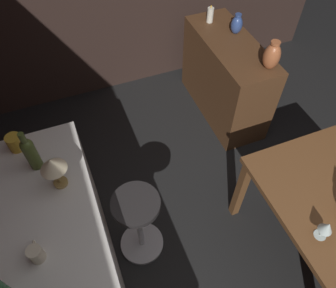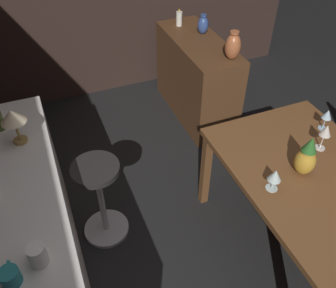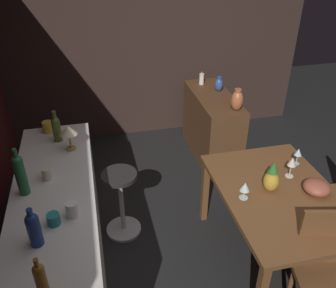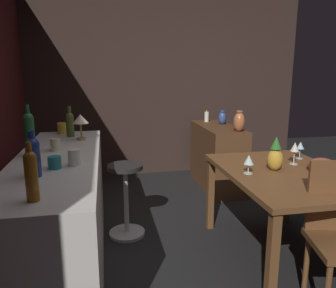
% 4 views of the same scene
% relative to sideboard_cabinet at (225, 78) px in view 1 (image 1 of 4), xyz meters
% --- Properties ---
extents(ground_plane, '(9.00, 9.00, 0.00)m').
position_rel_sideboard_cabinet_xyz_m(ground_plane, '(-1.73, 0.44, -0.41)').
color(ground_plane, black).
extents(sideboard_cabinet, '(1.10, 0.44, 0.82)m').
position_rel_sideboard_cabinet_xyz_m(sideboard_cabinet, '(0.00, 0.00, 0.00)').
color(sideboard_cabinet, '#56351E').
rests_on(sideboard_cabinet, ground_plane).
extents(bar_stool, '(0.34, 0.34, 0.69)m').
position_rel_sideboard_cabinet_xyz_m(bar_stool, '(-1.13, 1.27, -0.04)').
color(bar_stool, '#262323').
rests_on(bar_stool, ground_plane).
extents(wine_glass_center, '(0.08, 0.08, 0.15)m').
position_rel_sideboard_cabinet_xyz_m(wine_glass_center, '(-1.74, 0.36, 0.44)').
color(wine_glass_center, silver).
rests_on(wine_glass_center, dining_table).
extents(wine_bottle_olive, '(0.07, 0.07, 0.29)m').
position_rel_sideboard_cabinet_xyz_m(wine_bottle_olive, '(-0.79, 1.76, 0.62)').
color(wine_bottle_olive, '#475623').
rests_on(wine_bottle_olive, kitchen_counter).
extents(cup_cream, '(0.11, 0.07, 0.10)m').
position_rel_sideboard_cabinet_xyz_m(cup_cream, '(-1.36, 1.83, 0.54)').
color(cup_cream, beige).
rests_on(cup_cream, kitchen_counter).
extents(cup_mustard, '(0.13, 0.09, 0.11)m').
position_rel_sideboard_cabinet_xyz_m(cup_mustard, '(-0.61, 1.86, 0.54)').
color(cup_mustard, gold).
rests_on(cup_mustard, kitchen_counter).
extents(counter_lamp, '(0.15, 0.15, 0.23)m').
position_rel_sideboard_cabinet_xyz_m(counter_lamp, '(-0.97, 1.65, 0.67)').
color(counter_lamp, '#A58447').
rests_on(counter_lamp, kitchen_counter).
extents(pillar_candle_tall, '(0.06, 0.06, 0.16)m').
position_rel_sideboard_cabinet_xyz_m(pillar_candle_tall, '(0.37, 0.04, 0.48)').
color(pillar_candle_tall, white).
rests_on(pillar_candle_tall, sideboard_cabinet).
extents(vase_copper, '(0.14, 0.14, 0.25)m').
position_rel_sideboard_cabinet_xyz_m(vase_copper, '(-0.42, -0.11, 0.53)').
color(vase_copper, '#B26038').
rests_on(vase_copper, sideboard_cabinet).
extents(vase_ceramic_blue, '(0.10, 0.10, 0.19)m').
position_rel_sideboard_cabinet_xyz_m(vase_ceramic_blue, '(0.12, -0.10, 0.50)').
color(vase_ceramic_blue, '#334C8C').
rests_on(vase_ceramic_blue, sideboard_cabinet).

